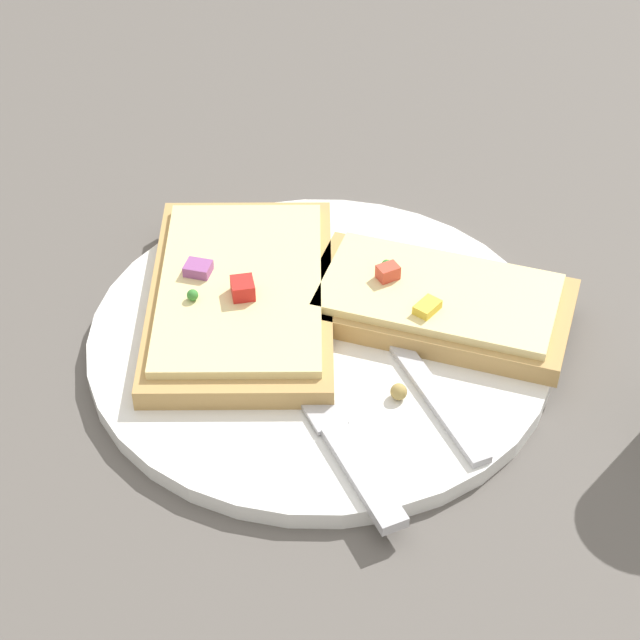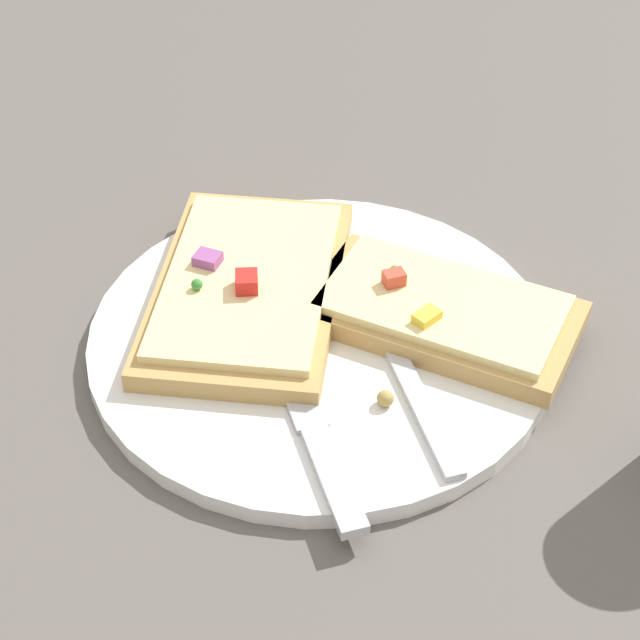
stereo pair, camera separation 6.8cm
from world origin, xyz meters
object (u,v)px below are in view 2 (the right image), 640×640
pizza_slice_main (248,287)px  pizza_slice_corner (442,312)px  plate (320,339)px  fork (391,344)px  knife (310,419)px

pizza_slice_main → pizza_slice_corner: pizza_slice_main is taller
plate → pizza_slice_corner: pizza_slice_corner is taller
fork → pizza_slice_corner: bearing=-71.4°
fork → knife: (-0.04, 0.07, -0.00)m
plate → pizza_slice_corner: (-0.02, -0.08, 0.02)m
pizza_slice_main → plate: bearing=-118.1°
plate → knife: knife is taller
knife → pizza_slice_main: (0.12, 0.00, 0.01)m
plate → pizza_slice_main: (0.05, 0.03, 0.02)m
pizza_slice_main → pizza_slice_corner: (-0.07, -0.11, -0.00)m
plate → pizza_slice_main: 0.06m
plate → pizza_slice_corner: size_ratio=1.60×
fork → pizza_slice_main: size_ratio=0.90×
pizza_slice_corner → knife: bearing=-108.1°
plate → knife: (-0.07, 0.03, 0.01)m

